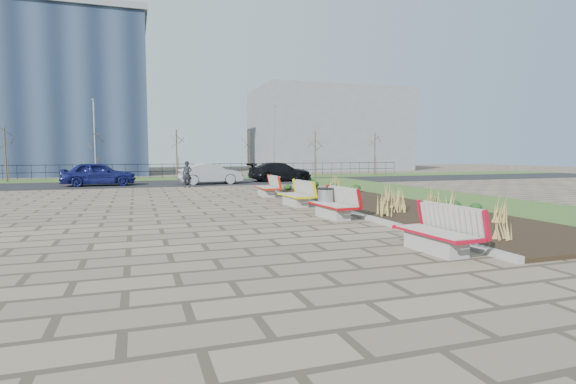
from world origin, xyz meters
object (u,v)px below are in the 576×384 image
object	(u,v)px
bench_d	(266,186)
car_blue	(99,174)
pedestrian	(187,174)
car_black	(280,172)
bench_a	(435,229)
car_silver	(211,174)
bench_c	(295,194)
lamp_east	(274,142)
litter_bin	(326,202)
bench_b	(333,203)
lamp_west	(95,141)

from	to	relation	value
bench_d	car_blue	world-z (taller)	car_blue
pedestrian	car_black	distance (m)	8.32
bench_a	car_silver	world-z (taller)	car_silver
bench_c	bench_d	size ratio (longest dim) A/B	1.00
bench_a	lamp_east	xyz separation A→B (m)	(5.00, 28.55, 2.54)
litter_bin	car_silver	xyz separation A→B (m)	(-1.33, 16.77, 0.27)
bench_b	pedestrian	bearing A→B (deg)	97.93
car_silver	bench_a	bearing A→B (deg)	-179.88
bench_c	litter_bin	bearing A→B (deg)	-91.97
litter_bin	lamp_west	distance (m)	24.36
lamp_east	bench_d	bearing A→B (deg)	-108.22
litter_bin	pedestrian	world-z (taller)	pedestrian
pedestrian	car_blue	size ratio (longest dim) A/B	0.36
bench_a	pedestrian	world-z (taller)	pedestrian
bench_b	lamp_east	size ratio (longest dim) A/B	0.35
bench_a	bench_b	xyz separation A→B (m)	(0.00, 5.39, 0.00)
bench_a	litter_bin	xyz separation A→B (m)	(0.05, 6.08, -0.04)
bench_d	litter_bin	size ratio (longest dim) A/B	2.27
bench_b	litter_bin	bearing A→B (deg)	81.98
bench_c	bench_a	bearing A→B (deg)	-92.93
bench_a	bench_b	bearing A→B (deg)	86.98
bench_a	bench_c	xyz separation A→B (m)	(0.00, 9.08, 0.00)
bench_b	car_silver	xyz separation A→B (m)	(-1.28, 17.46, 0.23)
bench_d	car_silver	size ratio (longest dim) A/B	0.49
bench_b	pedestrian	distance (m)	15.29
car_black	lamp_west	size ratio (longest dim) A/B	0.81
bench_b	bench_d	bearing A→B (deg)	86.14
bench_c	car_blue	xyz separation A→B (m)	(-8.44, 14.43, 0.30)
pedestrian	car_blue	world-z (taller)	pedestrian
pedestrian	lamp_east	size ratio (longest dim) A/B	0.28
car_blue	lamp_east	world-z (taller)	lamp_east
bench_d	pedestrian	xyz separation A→B (m)	(-3.12, 6.99, 0.33)
car_blue	bench_b	bearing A→B (deg)	-155.55
bench_b	car_blue	bearing A→B (deg)	111.11
lamp_west	lamp_east	xyz separation A→B (m)	(14.00, 0.00, 0.00)
bench_b	car_black	bearing A→B (deg)	73.54
litter_bin	bench_c	bearing A→B (deg)	90.96
car_silver	car_black	distance (m)	5.68
pedestrian	lamp_west	bearing A→B (deg)	146.43
lamp_west	litter_bin	bearing A→B (deg)	-68.06
car_blue	lamp_east	bearing A→B (deg)	-69.93
bench_c	lamp_east	size ratio (longest dim) A/B	0.35
bench_c	car_black	bearing A→B (deg)	71.55
car_blue	car_silver	bearing A→B (deg)	-95.72
bench_a	bench_d	bearing A→B (deg)	86.98
bench_a	litter_bin	size ratio (longest dim) A/B	2.27
bench_a	litter_bin	world-z (taller)	bench_a
bench_c	lamp_west	size ratio (longest dim) A/B	0.35
car_blue	lamp_west	size ratio (longest dim) A/B	0.76
car_blue	car_black	size ratio (longest dim) A/B	0.94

